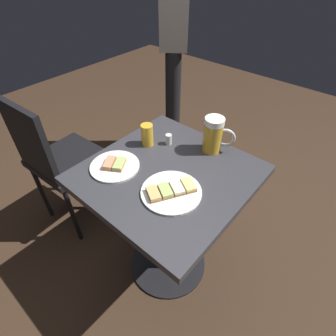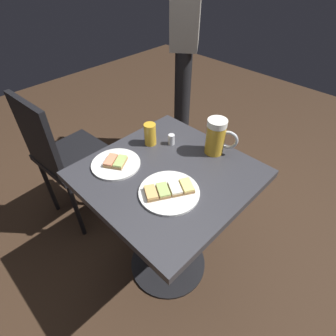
% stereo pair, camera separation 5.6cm
% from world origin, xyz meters
% --- Properties ---
extents(ground_plane, '(6.00, 6.00, 0.00)m').
position_xyz_m(ground_plane, '(0.00, 0.00, 0.00)').
color(ground_plane, '#382619').
extents(cafe_table, '(0.66, 0.67, 0.74)m').
position_xyz_m(cafe_table, '(0.00, 0.00, 0.55)').
color(cafe_table, black).
rests_on(cafe_table, ground_plane).
extents(plate_near, '(0.24, 0.24, 0.03)m').
position_xyz_m(plate_near, '(0.09, -0.09, 0.75)').
color(plate_near, white).
rests_on(plate_near, cafe_table).
extents(plate_far, '(0.21, 0.21, 0.03)m').
position_xyz_m(plate_far, '(-0.19, -0.13, 0.75)').
color(plate_far, white).
rests_on(plate_far, cafe_table).
extents(beer_mug, '(0.14, 0.10, 0.17)m').
position_xyz_m(beer_mug, '(0.06, 0.25, 0.82)').
color(beer_mug, gold).
rests_on(beer_mug, cafe_table).
extents(beer_glass_small, '(0.06, 0.06, 0.11)m').
position_xyz_m(beer_glass_small, '(-0.20, 0.09, 0.79)').
color(beer_glass_small, gold).
rests_on(beer_glass_small, cafe_table).
extents(salt_shaker, '(0.03, 0.03, 0.05)m').
position_xyz_m(salt_shaker, '(-0.13, 0.15, 0.76)').
color(salt_shaker, silver).
rests_on(salt_shaker, cafe_table).
extents(cafe_chair, '(0.40, 0.40, 0.91)m').
position_xyz_m(cafe_chair, '(-0.71, -0.15, 0.53)').
color(cafe_chair, black).
rests_on(cafe_chair, ground_plane).
extents(patron_standing, '(0.34, 0.36, 1.66)m').
position_xyz_m(patron_standing, '(-0.69, 0.87, 0.97)').
color(patron_standing, black).
rests_on(patron_standing, ground_plane).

